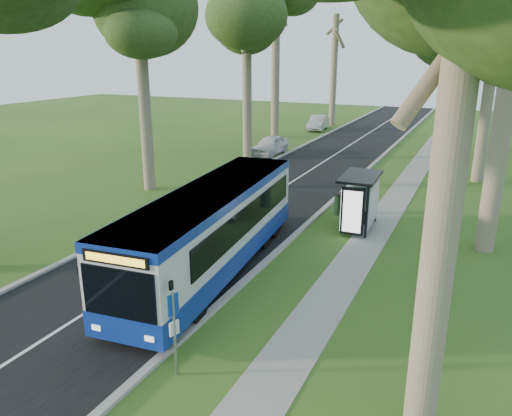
{
  "coord_description": "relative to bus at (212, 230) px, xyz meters",
  "views": [
    {
      "loc": [
        7.02,
        -14.99,
        7.72
      ],
      "look_at": [
        -1.15,
        2.61,
        1.6
      ],
      "focal_mm": 35.0,
      "sensor_mm": 36.0,
      "label": 1
    }
  ],
  "objects": [
    {
      "name": "ground",
      "position": [
        1.51,
        0.36,
        -1.59
      ],
      "size": [
        120.0,
        120.0,
        0.0
      ],
      "primitive_type": "plane",
      "color": "#31551A",
      "rests_on": "ground"
    },
    {
      "name": "road",
      "position": [
        -1.99,
        10.36,
        -1.58
      ],
      "size": [
        7.0,
        100.0,
        0.02
      ],
      "primitive_type": "cube",
      "color": "black",
      "rests_on": "ground"
    },
    {
      "name": "kerb_east",
      "position": [
        1.51,
        10.36,
        -1.53
      ],
      "size": [
        0.25,
        100.0,
        0.12
      ],
      "primitive_type": "cube",
      "color": "#9E9B93",
      "rests_on": "ground"
    },
    {
      "name": "kerb_west",
      "position": [
        -5.49,
        10.36,
        -1.53
      ],
      "size": [
        0.25,
        100.0,
        0.12
      ],
      "primitive_type": "cube",
      "color": "#9E9B93",
      "rests_on": "ground"
    },
    {
      "name": "centre_line",
      "position": [
        -1.99,
        10.36,
        -1.56
      ],
      "size": [
        0.12,
        100.0,
        0.0
      ],
      "primitive_type": "cube",
      "color": "white",
      "rests_on": "road"
    },
    {
      "name": "footpath",
      "position": [
        4.51,
        10.36,
        -1.58
      ],
      "size": [
        1.5,
        100.0,
        0.02
      ],
      "primitive_type": "cube",
      "color": "gray",
      "rests_on": "ground"
    },
    {
      "name": "bus",
      "position": [
        0.0,
        0.0,
        0.0
      ],
      "size": [
        3.48,
        11.73,
        3.06
      ],
      "rotation": [
        0.0,
        0.0,
        0.09
      ],
      "color": "silver",
      "rests_on": "ground"
    },
    {
      "name": "bus_stop_sign",
      "position": [
        2.26,
        -5.82,
        -0.16
      ],
      "size": [
        0.14,
        0.31,
        2.26
      ],
      "rotation": [
        0.0,
        0.0,
        -0.32
      ],
      "color": "gray",
      "rests_on": "ground"
    },
    {
      "name": "bus_shelter",
      "position": [
        3.84,
        6.4,
        0.15
      ],
      "size": [
        1.67,
        2.94,
        2.47
      ],
      "rotation": [
        0.0,
        0.0,
        0.04
      ],
      "color": "black",
      "rests_on": "ground"
    },
    {
      "name": "litter_bin",
      "position": [
        2.4,
        8.39,
        -1.06
      ],
      "size": [
        0.6,
        0.6,
        1.04
      ],
      "rotation": [
        0.0,
        0.0,
        -0.1
      ],
      "color": "black",
      "rests_on": "ground"
    },
    {
      "name": "car_white",
      "position": [
        -6.63,
        20.65,
        -0.86
      ],
      "size": [
        1.79,
        4.31,
        1.46
      ],
      "primitive_type": "imported",
      "rotation": [
        0.0,
        0.0,
        -0.02
      ],
      "color": "silver",
      "rests_on": "ground"
    },
    {
      "name": "car_silver",
      "position": [
        -7.22,
        34.35,
        -0.86
      ],
      "size": [
        2.02,
        4.52,
        1.44
      ],
      "primitive_type": "imported",
      "rotation": [
        0.0,
        0.0,
        0.12
      ],
      "color": "#AFB1B7",
      "rests_on": "ground"
    },
    {
      "name": "tree_west_c",
      "position": [
        -7.49,
        18.36,
        9.43
      ],
      "size": [
        5.2,
        5.2,
        14.86
      ],
      "color": "#7A6B56",
      "rests_on": "ground"
    },
    {
      "name": "tree_west_e",
      "position": [
        -6.99,
        38.36,
        9.95
      ],
      "size": [
        5.2,
        5.2,
        15.58
      ],
      "color": "#7A6B56",
      "rests_on": "ground"
    }
  ]
}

